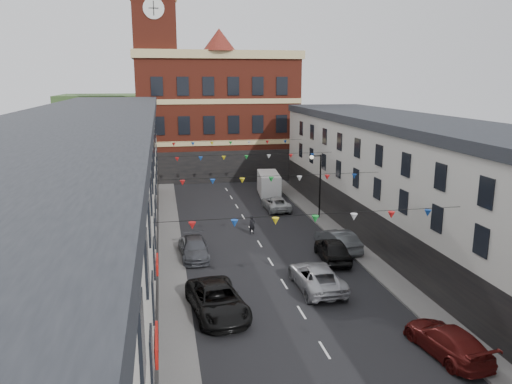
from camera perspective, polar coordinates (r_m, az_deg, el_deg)
ground at (r=32.07m, az=3.24°, el=-10.46°), size 160.00×160.00×0.00m
pavement_left at (r=33.05m, az=-9.49°, el=-9.76°), size 1.80×64.00×0.15m
pavement_right at (r=35.96m, az=13.30°, el=-8.04°), size 1.80×64.00×0.15m
terrace_left at (r=30.78m, az=-18.92°, el=-1.64°), size 8.40×56.00×10.70m
terrace_right at (r=36.02m, az=21.45°, el=-0.62°), size 8.40×56.00×9.70m
civic_building at (r=67.05m, az=-4.61°, el=8.91°), size 20.60×13.30×18.50m
clock_tower at (r=63.60m, az=-11.37°, el=14.62°), size 5.60×5.60×30.00m
distant_hill at (r=90.94m, az=-8.78°, el=7.84°), size 40.00×14.00×10.00m
street_lamp at (r=45.59m, az=7.06°, el=1.64°), size 1.10×0.36×6.00m
car_left_c at (r=28.02m, az=-4.45°, el=-12.26°), size 3.45×6.13×1.62m
car_left_d at (r=36.52m, az=-7.00°, el=-6.43°), size 1.95×4.73×1.37m
car_left_e at (r=36.92m, az=-7.48°, el=-6.30°), size 1.86×3.90×1.29m
car_right_c at (r=25.92m, az=21.00°, el=-15.56°), size 2.61×5.13×1.43m
car_right_d at (r=36.09m, az=8.75°, el=-6.50°), size 2.40×4.98×1.64m
car_right_e at (r=38.20m, az=9.34°, el=-5.46°), size 2.35×5.04×1.60m
car_right_f at (r=49.18m, az=2.30°, el=-1.31°), size 2.31×4.86×1.34m
moving_car at (r=31.36m, az=6.95°, el=-9.59°), size 2.61×5.54×1.53m
white_van at (r=55.50m, az=1.46°, el=0.92°), size 2.70×5.73×2.45m
pedestrian at (r=41.56m, az=-0.46°, el=-3.80°), size 0.66×0.55×1.56m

